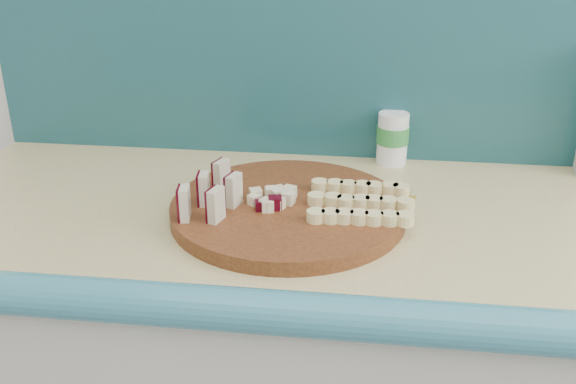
# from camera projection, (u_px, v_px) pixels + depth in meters

# --- Properties ---
(backsplash) EXTENTS (2.20, 0.02, 0.50)m
(backsplash) POSITION_uv_depth(u_px,v_px,m) (543.00, 40.00, 1.21)
(backsplash) COLOR teal
(backsplash) RESTS_ON kitchen_counter
(cutting_board) EXTENTS (0.40, 0.40, 0.02)m
(cutting_board) POSITION_uv_depth(u_px,v_px,m) (288.00, 209.00, 1.08)
(cutting_board) COLOR #481E0F
(cutting_board) RESTS_ON kitchen_counter
(apple_wedges) EXTENTS (0.09, 0.15, 0.05)m
(apple_wedges) POSITION_uv_depth(u_px,v_px,m) (212.00, 192.00, 1.05)
(apple_wedges) COLOR beige
(apple_wedges) RESTS_ON cutting_board
(apple_chunks) EXTENTS (0.05, 0.06, 0.02)m
(apple_chunks) POSITION_uv_depth(u_px,v_px,m) (273.00, 197.00, 1.08)
(apple_chunks) COLOR #F5EDC4
(apple_chunks) RESTS_ON cutting_board
(banana_slices) EXTENTS (0.17, 0.15, 0.02)m
(banana_slices) POSITION_uv_depth(u_px,v_px,m) (360.00, 202.00, 1.06)
(banana_slices) COLOR #ECDC90
(banana_slices) RESTS_ON cutting_board
(canister) EXTENTS (0.06, 0.06, 0.11)m
(canister) POSITION_uv_depth(u_px,v_px,m) (393.00, 137.00, 1.29)
(canister) COLOR white
(canister) RESTS_ON kitchen_counter
(banana_peel) EXTENTS (0.18, 0.16, 0.01)m
(banana_peel) POSITION_uv_depth(u_px,v_px,m) (353.00, 187.00, 1.19)
(banana_peel) COLOR gold
(banana_peel) RESTS_ON kitchen_counter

